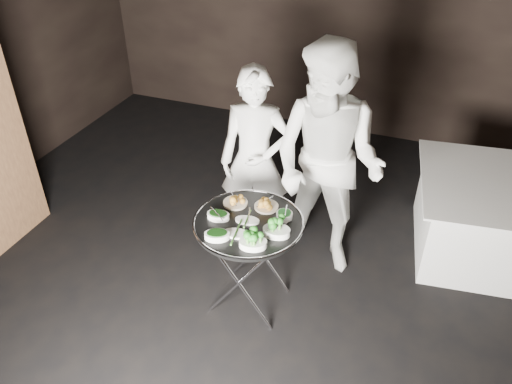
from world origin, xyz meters
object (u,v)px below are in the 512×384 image
(tray_stand, at_px, (249,260))
(waiter_right, at_px, (327,165))
(serving_tray, at_px, (248,223))
(waiter_left, at_px, (255,161))
(dining_table, at_px, (489,219))

(tray_stand, xyz_separation_m, waiter_right, (0.38, 0.68, 0.52))
(serving_tray, bearing_deg, tray_stand, 90.00)
(waiter_right, bearing_deg, serving_tray, -105.19)
(serving_tray, height_order, waiter_right, waiter_right)
(waiter_left, distance_m, dining_table, 2.06)
(dining_table, bearing_deg, tray_stand, -142.87)
(tray_stand, xyz_separation_m, waiter_left, (-0.24, 0.76, 0.37))
(tray_stand, xyz_separation_m, dining_table, (1.70, 1.28, -0.08))
(dining_table, bearing_deg, waiter_right, -155.38)
(serving_tray, relative_size, dining_table, 0.63)
(waiter_right, bearing_deg, dining_table, 38.74)
(waiter_left, distance_m, waiter_right, 0.65)
(waiter_right, relative_size, dining_table, 1.53)
(tray_stand, bearing_deg, dining_table, 37.13)
(serving_tray, relative_size, waiter_left, 0.49)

